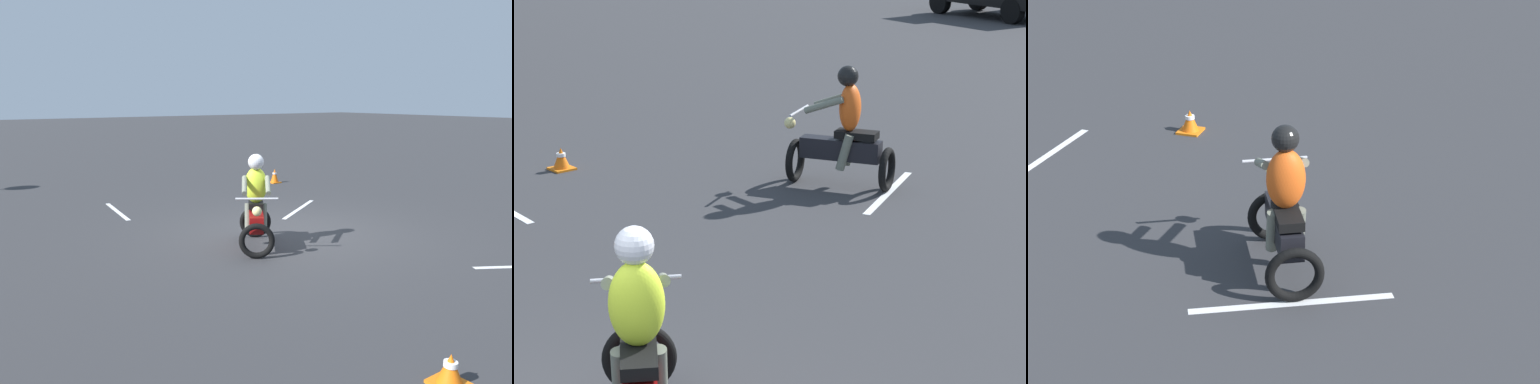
# 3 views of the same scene
# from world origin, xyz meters

# --- Properties ---
(motorcycle_rider_background) EXTENTS (1.52, 1.18, 1.66)m
(motorcycle_rider_background) POSITION_xyz_m (-3.88, 6.83, 0.73)
(motorcycle_rider_background) COLOR black
(motorcycle_rider_background) RESTS_ON ground
(traffic_cone_near_left) EXTENTS (0.32, 0.32, 0.32)m
(traffic_cone_near_left) POSITION_xyz_m (-7.16, 4.41, 0.15)
(traffic_cone_near_left) COLOR orange
(traffic_cone_near_left) RESTS_ON ground
(lane_stripe_nw) EXTENTS (1.00, 1.89, 0.01)m
(lane_stripe_nw) POSITION_xyz_m (-3.28, 7.10, 0.00)
(lane_stripe_nw) COLOR silver
(lane_stripe_nw) RESTS_ON ground
(lane_stripe_w) EXTENTS (1.49, 0.18, 0.01)m
(lane_stripe_w) POSITION_xyz_m (-6.03, 2.93, 0.00)
(lane_stripe_w) COLOR silver
(lane_stripe_w) RESTS_ON ground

